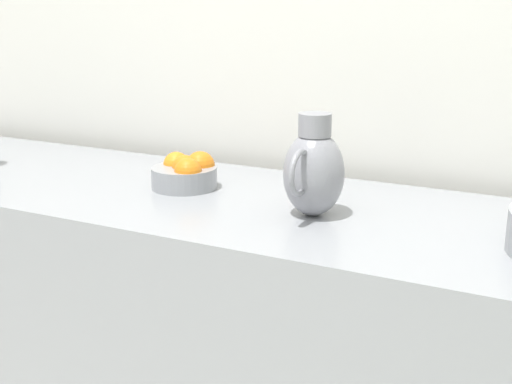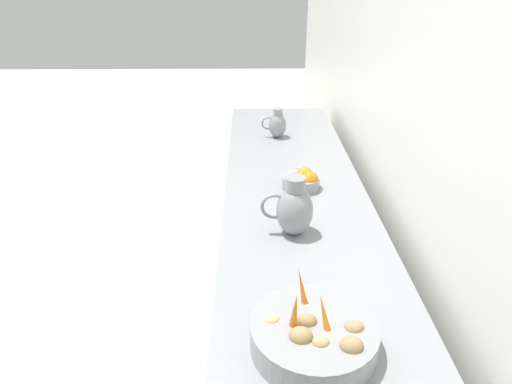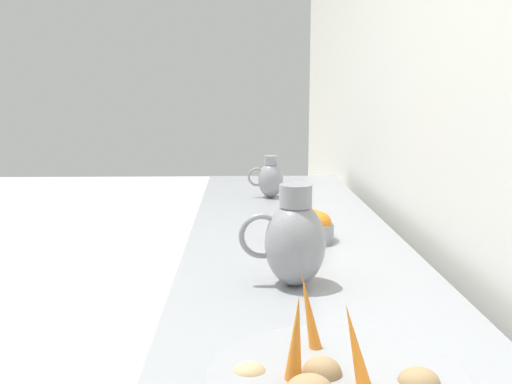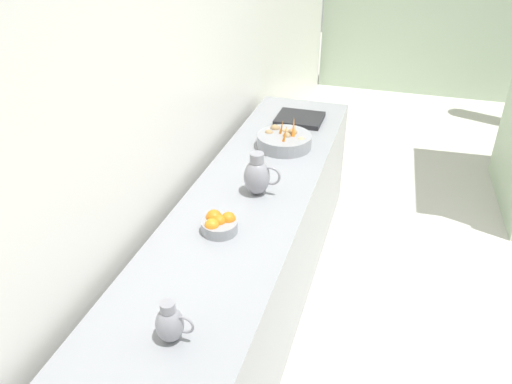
{
  "view_description": "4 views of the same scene",
  "coord_description": "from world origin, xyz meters",
  "px_view_note": "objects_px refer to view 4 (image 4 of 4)",
  "views": [
    {
      "loc": [
        0.03,
        0.57,
        1.37
      ],
      "look_at": [
        -1.38,
        -0.16,
        0.92
      ],
      "focal_mm": 47.61,
      "sensor_mm": 36.0,
      "label": 1
    },
    {
      "loc": [
        -1.27,
        1.59,
        1.88
      ],
      "look_at": [
        -1.29,
        -0.03,
        1.06
      ],
      "focal_mm": 32.42,
      "sensor_mm": 36.0,
      "label": 2
    },
    {
      "loc": [
        -1.32,
        1.34,
        1.35
      ],
      "look_at": [
        -1.36,
        -0.15,
        1.08
      ],
      "focal_mm": 40.69,
      "sensor_mm": 36.0,
      "label": 3
    },
    {
      "loc": [
        -0.72,
        -2.48,
        2.38
      ],
      "look_at": [
        -1.36,
        -0.37,
        1.07
      ],
      "focal_mm": 36.16,
      "sensor_mm": 36.0,
      "label": 4
    }
  ],
  "objects_px": {
    "metal_pitcher_tall": "(257,176)",
    "vegetable_colander": "(284,141)",
    "orange_bowl": "(219,224)",
    "metal_pitcher_short": "(170,323)"
  },
  "relations": [
    {
      "from": "metal_pitcher_tall",
      "to": "metal_pitcher_short",
      "type": "xyz_separation_m",
      "value": [
        0.0,
        -1.16,
        -0.03
      ]
    },
    {
      "from": "metal_pitcher_short",
      "to": "vegetable_colander",
      "type": "bearing_deg",
      "value": 90.16
    },
    {
      "from": "metal_pitcher_tall",
      "to": "vegetable_colander",
      "type": "bearing_deg",
      "value": 90.3
    },
    {
      "from": "orange_bowl",
      "to": "metal_pitcher_short",
      "type": "distance_m",
      "value": 0.75
    },
    {
      "from": "metal_pitcher_tall",
      "to": "metal_pitcher_short",
      "type": "distance_m",
      "value": 1.16
    },
    {
      "from": "orange_bowl",
      "to": "metal_pitcher_tall",
      "type": "height_order",
      "value": "metal_pitcher_tall"
    },
    {
      "from": "vegetable_colander",
      "to": "metal_pitcher_tall",
      "type": "bearing_deg",
      "value": -89.7
    },
    {
      "from": "orange_bowl",
      "to": "metal_pitcher_tall",
      "type": "distance_m",
      "value": 0.43
    },
    {
      "from": "vegetable_colander",
      "to": "orange_bowl",
      "type": "relative_size",
      "value": 1.98
    },
    {
      "from": "vegetable_colander",
      "to": "metal_pitcher_short",
      "type": "xyz_separation_m",
      "value": [
        0.01,
        -1.8,
        0.04
      ]
    }
  ]
}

